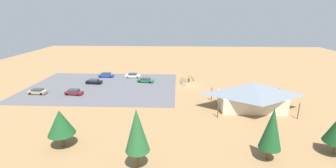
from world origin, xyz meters
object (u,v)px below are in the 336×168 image
Objects in this scene: car_blue_by_curb at (106,75)px; bike_pavilion at (252,94)px; bicycle_black_trailside at (181,82)px; car_tan_mid_lot at (38,91)px; bicycle_red_by_bin at (254,87)px; bicycle_green_yard_right at (183,79)px; bicycle_white_lone_east at (183,84)px; car_maroon_second_row at (74,92)px; visitor_near_lot at (249,89)px; bicycle_orange_mid_cluster at (190,77)px; bicycle_silver_near_sign at (193,80)px; pine_midwest at (137,130)px; bicycle_yellow_back_row at (187,81)px; trash_bin at (189,80)px; pine_far_west at (60,122)px; bicycle_blue_edge_south at (256,89)px; bicycle_teal_yard_front at (269,89)px; car_black_end_stall at (94,81)px; car_green_inner_stall at (146,80)px; lot_sign at (183,82)px; car_white_aisle_side at (133,75)px; bicycle_purple_yard_center at (257,92)px; pine_far_east at (272,129)px.

bike_pavilion is at bearing 147.79° from car_blue_by_curb.
car_tan_mid_lot is at bearing 16.62° from bicycle_black_trailside.
bicycle_green_yard_right is (19.01, -7.06, -0.01)m from bicycle_red_by_bin.
car_maroon_second_row reaches higher than bicycle_white_lone_east.
visitor_near_lot reaches higher than car_maroon_second_row.
car_tan_mid_lot is (55.30, 7.24, 0.34)m from bicycle_red_by_bin.
bicycle_black_trailside is (2.87, 5.72, -0.01)m from bicycle_orange_mid_cluster.
car_blue_by_curb reaches higher than bicycle_silver_near_sign.
bicycle_silver_near_sign is 33.02m from car_maroon_second_row.
bicycle_yellow_back_row is (-7.79, -40.08, -4.96)m from pine_midwest.
bicycle_white_lone_east reaches higher than bicycle_yellow_back_row.
bicycle_white_lone_east is (1.77, 3.62, -0.07)m from trash_bin.
bicycle_yellow_back_row is (1.11, 3.95, -0.02)m from bicycle_orange_mid_cluster.
pine_far_west is (32.60, 15.87, 0.69)m from bike_pavilion.
bicycle_blue_edge_south is 0.33× the size of car_blue_by_curb.
bicycle_orange_mid_cluster is (20.20, -10.73, 0.01)m from bicycle_teal_yard_front.
bicycle_blue_edge_south is 44.45m from car_black_end_stall.
car_green_inner_stall is at bearing 15.24° from bicycle_green_yard_right.
lot_sign is 1.30× the size of bicycle_silver_near_sign.
visitor_near_lot is (5.89, 1.85, 0.54)m from bicycle_teal_yard_front.
bicycle_green_yard_right is at bearing -98.30° from bicycle_black_trailside.
car_tan_mid_lot is at bearing -8.27° from bike_pavilion.
visitor_near_lot is at bearing 158.80° from car_white_aisle_side.
car_blue_by_curb is (8.46, -0.25, 0.01)m from car_white_aisle_side.
pine_far_west is at bearing 109.80° from car_maroon_second_row.
bicycle_red_by_bin is at bearing -109.43° from bike_pavilion.
car_maroon_second_row is at bearing 29.49° from bicycle_orange_mid_cluster.
bicycle_green_yard_right is 0.95× the size of bicycle_purple_yard_center.
pine_far_west reaches higher than bicycle_white_lone_east.
bicycle_blue_edge_south is at bearing 153.69° from bicycle_green_yard_right.
bike_pavilion is 2.65× the size of pine_far_west.
lot_sign is 1.30× the size of bicycle_yellow_back_row.
pine_far_east is at bearing 151.89° from car_tan_mid_lot.
bicycle_black_trailside is 37.32m from car_tan_mid_lot.
bicycle_orange_mid_cluster is at bearing -41.32° from visitor_near_lot.
lot_sign is at bearing 159.14° from car_blue_by_curb.
bicycle_purple_yard_center is 0.40× the size of car_black_end_stall.
bicycle_black_trailside is at bearing -72.73° from bicycle_white_lone_east.
car_maroon_second_row is at bearing 35.54° from car_green_inner_stall.
car_tan_mid_lot reaches higher than bicycle_teal_yard_front.
bicycle_red_by_bin is 1.14× the size of bicycle_blue_edge_south.
car_white_aisle_side is at bearing -21.67° from bicycle_purple_yard_center.
lot_sign is 0.29× the size of pine_far_east.
bicycle_yellow_back_row is (-1.18, -5.05, -1.07)m from lot_sign.
car_blue_by_curb is at bearing -82.53° from pine_far_west.
bicycle_red_by_bin is at bearing -91.43° from bicycle_blue_edge_south.
bicycle_silver_near_sign is at bearing -78.41° from pine_far_east.
pine_midwest is at bearing 111.46° from car_blue_by_curb.
bicycle_purple_yard_center is (0.48, 2.15, 0.02)m from bicycle_blue_edge_south.
bicycle_teal_yard_front is at bearing -174.51° from car_tan_mid_lot.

